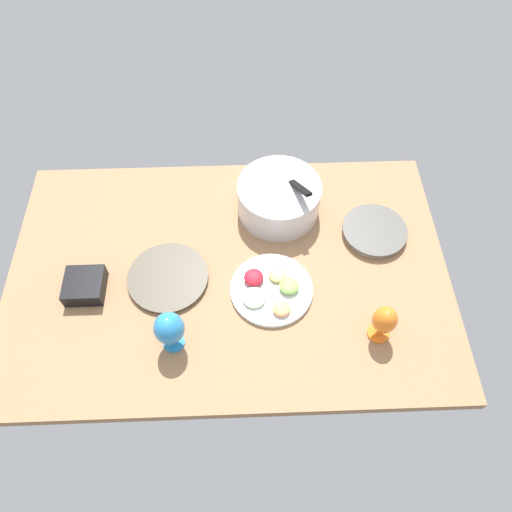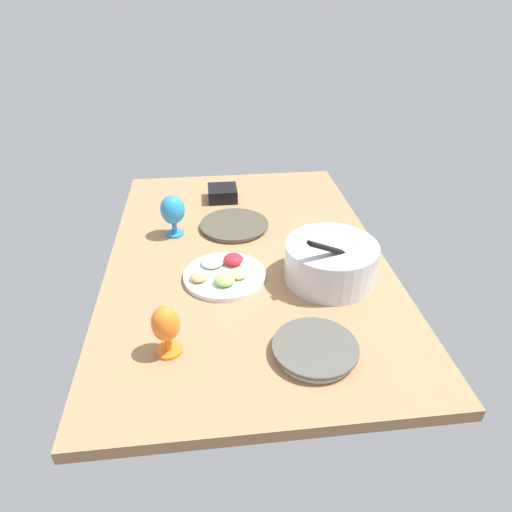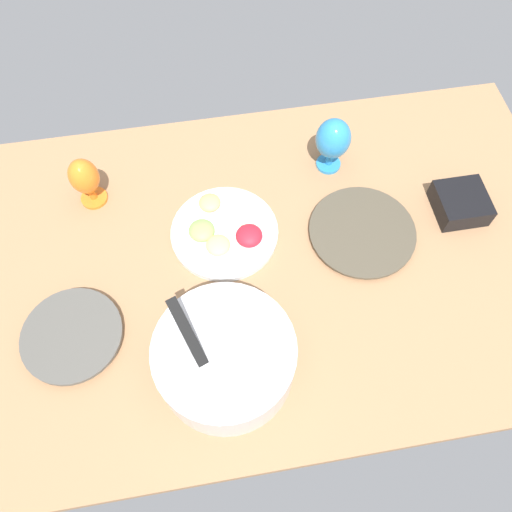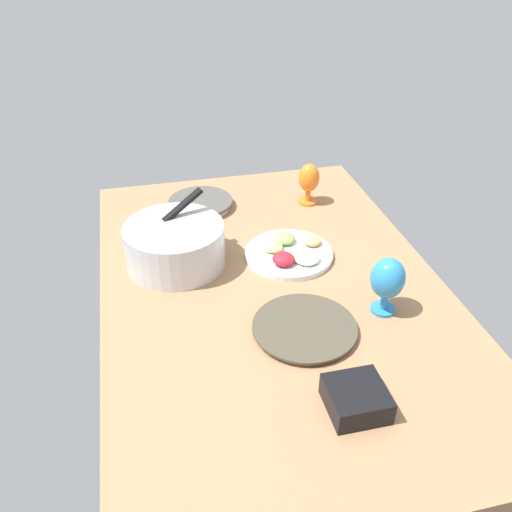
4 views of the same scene
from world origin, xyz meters
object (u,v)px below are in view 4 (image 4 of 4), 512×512
object	(u,v)px
dinner_plate_left	(305,328)
fruit_platter	(290,253)
mixing_bowl	(175,244)
hurricane_glass_orange	(309,180)
hurricane_glass_blue	(387,280)
square_bowl_black	(356,398)
dinner_plate_right	(201,204)

from	to	relation	value
dinner_plate_left	fruit_platter	distance (cm)	37.15
dinner_plate_left	mixing_bowl	world-z (taller)	mixing_bowl
dinner_plate_left	hurricane_glass_orange	world-z (taller)	hurricane_glass_orange
fruit_platter	hurricane_glass_blue	size ratio (longest dim) A/B	1.65
hurricane_glass_blue	square_bowl_black	world-z (taller)	hurricane_glass_blue
dinner_plate_left	mixing_bowl	distance (cm)	51.94
hurricane_glass_orange	hurricane_glass_blue	bearing A→B (deg)	-179.23
mixing_bowl	square_bowl_black	distance (cm)	78.02
dinner_plate_left	hurricane_glass_blue	bearing A→B (deg)	-82.05
dinner_plate_right	fruit_platter	bearing A→B (deg)	-149.87
dinner_plate_right	hurricane_glass_orange	distance (cm)	42.31
dinner_plate_left	hurricane_glass_orange	distance (cm)	76.17
fruit_platter	dinner_plate_left	bearing A→B (deg)	170.21
mixing_bowl	fruit_platter	size ratio (longest dim) A/B	1.10
dinner_plate_right	mixing_bowl	bearing A→B (deg)	159.67
dinner_plate_left	fruit_platter	world-z (taller)	fruit_platter
fruit_platter	square_bowl_black	world-z (taller)	square_bowl_black
square_bowl_black	hurricane_glass_blue	bearing A→B (deg)	-33.63
dinner_plate_left	square_bowl_black	world-z (taller)	square_bowl_black
dinner_plate_right	fruit_platter	distance (cm)	47.07
dinner_plate_right	square_bowl_black	world-z (taller)	square_bowl_black
dinner_plate_right	mixing_bowl	world-z (taller)	mixing_bowl
hurricane_glass_blue	dinner_plate_left	bearing A→B (deg)	97.95
dinner_plate_left	mixing_bowl	bearing A→B (deg)	36.41
dinner_plate_left	fruit_platter	size ratio (longest dim) A/B	1.00
hurricane_glass_orange	mixing_bowl	bearing A→B (deg)	119.13
hurricane_glass_orange	square_bowl_black	bearing A→B (deg)	168.51
dinner_plate_right	hurricane_glass_orange	bearing A→B (deg)	-97.60
mixing_bowl	hurricane_glass_orange	bearing A→B (deg)	-60.87
hurricane_glass_blue	square_bowl_black	xyz separation A→B (cm)	(-32.07, 21.33, -7.52)
square_bowl_black	fruit_platter	bearing A→B (deg)	-2.52
mixing_bowl	hurricane_glass_blue	world-z (taller)	mixing_bowl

